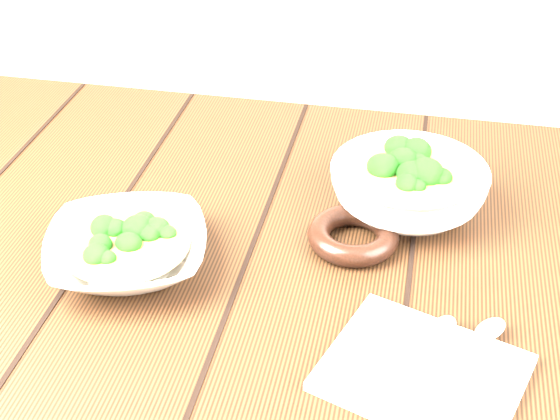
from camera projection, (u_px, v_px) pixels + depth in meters
name	position (u px, v px, depth m)	size (l,w,h in m)	color
table	(269.00, 317.00, 1.06)	(1.20, 0.80, 0.75)	black
soup_bowl_front	(127.00, 250.00, 0.94)	(0.24, 0.24, 0.05)	silver
soup_bowl_back	(408.00, 187.00, 1.04)	(0.22, 0.22, 0.08)	silver
trivet	(353.00, 235.00, 0.99)	(0.12, 0.12, 0.03)	black
napkin	(423.00, 373.00, 0.81)	(0.19, 0.16, 0.01)	beige
spoon_left	(428.00, 344.00, 0.83)	(0.08, 0.15, 0.01)	#B9B1A3
spoon_right	(473.00, 343.00, 0.83)	(0.11, 0.14, 0.01)	#B9B1A3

